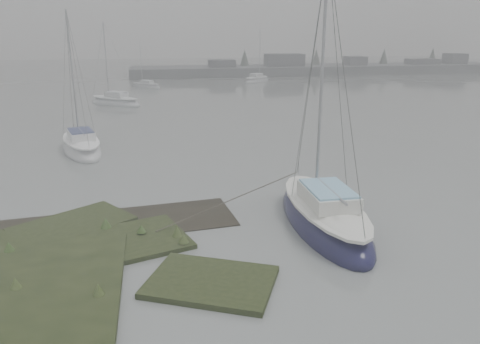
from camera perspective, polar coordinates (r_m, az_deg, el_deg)
name	(u,v)px	position (r m, az deg, el deg)	size (l,w,h in m)	color
ground	(163,111)	(42.84, -9.40, 7.40)	(160.00, 160.00, 0.00)	slate
far_shoreline	(323,69)	(79.40, 10.07, 12.31)	(60.00, 8.00, 4.15)	#4C4F51
sailboat_main	(324,218)	(17.60, 10.17, -5.50)	(2.42, 7.28, 10.26)	black
sailboat_white	(82,147)	(29.38, -18.74, 2.90)	(3.67, 6.50, 8.72)	silver
sailboat_far_a	(115,102)	(47.08, -14.95, 8.22)	(5.75, 5.20, 8.27)	silver
sailboat_far_b	(257,80)	(65.92, 2.08, 11.11)	(5.06, 5.15, 7.67)	#B7BAC1
sailboat_far_c	(146,86)	(60.34, -11.37, 10.21)	(4.22, 3.88, 6.10)	silver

